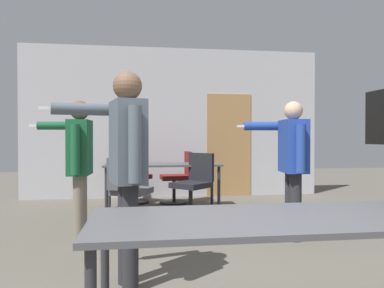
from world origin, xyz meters
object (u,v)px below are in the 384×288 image
(office_chair_near_pushed, at_px, (194,187))
(person_center_tall, at_px, (79,157))
(office_chair_mid_tucked, at_px, (178,179))
(office_chair_far_right, at_px, (129,194))
(office_chair_far_left, at_px, (131,179))
(person_far_watching, at_px, (126,157))
(person_right_polo, at_px, (292,157))

(office_chair_near_pushed, bearing_deg, person_center_tall, 86.57)
(person_center_tall, xyz_separation_m, office_chair_mid_tucked, (1.35, 2.44, -0.52))
(person_center_tall, relative_size, office_chair_near_pushed, 1.68)
(person_center_tall, distance_m, office_chair_near_pushed, 1.99)
(person_center_tall, relative_size, office_chair_far_right, 1.74)
(person_center_tall, height_order, office_chair_far_left, person_center_tall)
(person_far_watching, height_order, office_chair_far_left, person_far_watching)
(office_chair_far_right, bearing_deg, person_right_polo, -2.82)
(person_center_tall, bearing_deg, person_far_watching, -154.15)
(person_far_watching, relative_size, office_chair_near_pushed, 1.79)
(office_chair_far_left, relative_size, office_chair_mid_tucked, 1.00)
(person_center_tall, height_order, person_far_watching, person_far_watching)
(person_center_tall, relative_size, person_right_polo, 0.99)
(office_chair_far_left, bearing_deg, person_far_watching, 35.13)
(person_far_watching, relative_size, office_chair_mid_tucked, 1.82)
(person_center_tall, height_order, office_chair_mid_tucked, person_center_tall)
(office_chair_far_right, bearing_deg, office_chair_mid_tucked, 87.09)
(person_right_polo, distance_m, office_chair_mid_tucked, 2.82)
(office_chair_far_left, bearing_deg, person_right_polo, 69.08)
(person_far_watching, height_order, office_chair_near_pushed, person_far_watching)
(person_center_tall, distance_m, person_right_polo, 2.40)
(office_chair_near_pushed, relative_size, office_chair_far_left, 1.01)
(person_right_polo, bearing_deg, office_chair_near_pushed, 41.31)
(office_chair_far_left, bearing_deg, office_chair_near_pushed, 69.08)
(office_chair_near_pushed, distance_m, office_chair_far_right, 1.02)
(office_chair_near_pushed, relative_size, office_chair_far_right, 1.04)
(person_right_polo, bearing_deg, office_chair_mid_tucked, 29.09)
(person_far_watching, height_order, office_chair_far_right, person_far_watching)
(person_far_watching, distance_m, office_chair_far_right, 2.22)
(person_right_polo, distance_m, office_chair_far_right, 2.18)
(person_right_polo, height_order, office_chair_far_right, person_right_polo)
(office_chair_near_pushed, xyz_separation_m, office_chair_mid_tucked, (-0.11, 1.19, -0.01))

